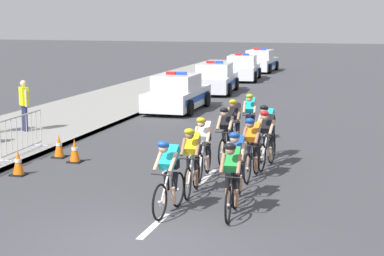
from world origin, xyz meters
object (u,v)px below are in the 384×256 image
at_px(cyclist_eleventh, 250,116).
at_px(traffic_cone_mid, 18,163).
at_px(cyclist_lead, 169,175).
at_px(cyclist_third, 192,159).
at_px(police_car_furthest, 260,62).
at_px(police_car_third, 242,69).
at_px(traffic_cone_near, 75,151).
at_px(cyclist_tenth, 266,131).
at_px(police_car_nearest, 177,94).
at_px(cyclist_sixth, 252,147).
at_px(cyclist_fifth, 203,146).
at_px(cyclist_ninth, 234,123).
at_px(cyclist_seventh, 226,133).
at_px(cyclist_fourth, 236,164).
at_px(police_car_second, 215,79).
at_px(traffic_cone_far, 59,146).
at_px(cyclist_eighth, 267,138).
at_px(crowd_barrier_middle, 22,134).
at_px(cyclist_second, 232,177).
at_px(spectator_closest, 24,102).

height_order(cyclist_eleventh, traffic_cone_mid, cyclist_eleventh).
xyz_separation_m(cyclist_lead, cyclist_eleventh, (0.09, 7.94, 0.00)).
distance_m(cyclist_third, police_car_furthest, 31.75).
relative_size(police_car_third, traffic_cone_near, 7.10).
bearing_deg(cyclist_tenth, cyclist_eleventh, 111.18).
distance_m(cyclist_third, police_car_nearest, 12.92).
height_order(police_car_furthest, traffic_cone_mid, police_car_furthest).
bearing_deg(cyclist_eleventh, cyclist_sixth, -78.38).
distance_m(cyclist_tenth, traffic_cone_mid, 6.60).
xyz_separation_m(cyclist_lead, cyclist_fifth, (-0.09, 3.04, 0.00)).
height_order(cyclist_ninth, cyclist_eleventh, same).
distance_m(cyclist_seventh, traffic_cone_near, 4.08).
distance_m(cyclist_fourth, traffic_cone_near, 5.50).
distance_m(cyclist_lead, police_car_furthest, 33.24).
relative_size(cyclist_lead, traffic_cone_mid, 2.69).
relative_size(cyclist_third, cyclist_fifth, 1.00).
bearing_deg(police_car_second, cyclist_fourth, -74.78).
height_order(cyclist_seventh, police_car_nearest, police_car_nearest).
bearing_deg(traffic_cone_far, police_car_nearest, 87.20).
height_order(cyclist_lead, cyclist_fifth, same).
bearing_deg(police_car_third, cyclist_seventh, -79.46).
bearing_deg(cyclist_fifth, cyclist_eighth, 48.93).
bearing_deg(cyclist_fourth, cyclist_seventh, 106.21).
height_order(cyclist_sixth, traffic_cone_near, cyclist_sixth).
relative_size(cyclist_tenth, crowd_barrier_middle, 0.74).
distance_m(cyclist_fourth, police_car_second, 19.54).
xyz_separation_m(cyclist_ninth, crowd_barrier_middle, (-5.41, -2.60, -0.14)).
relative_size(traffic_cone_mid, traffic_cone_far, 1.00).
xyz_separation_m(cyclist_eighth, cyclist_tenth, (-0.19, 1.05, 0.00)).
bearing_deg(cyclist_fifth, cyclist_fourth, -55.62).
bearing_deg(traffic_cone_near, police_car_furthest, 90.42).
xyz_separation_m(cyclist_fifth, cyclist_seventh, (0.15, 1.80, 0.00)).
bearing_deg(traffic_cone_mid, crowd_barrier_middle, 117.20).
bearing_deg(cyclist_ninth, cyclist_eighth, -56.97).
relative_size(cyclist_eighth, cyclist_ninth, 1.00).
bearing_deg(traffic_cone_far, cyclist_second, -34.86).
bearing_deg(crowd_barrier_middle, police_car_nearest, 81.65).
relative_size(cyclist_eighth, cyclist_tenth, 1.00).
relative_size(cyclist_fourth, cyclist_ninth, 1.00).
bearing_deg(cyclist_eleventh, spectator_closest, -173.50).
bearing_deg(cyclist_sixth, cyclist_third, -120.12).
distance_m(cyclist_second, cyclist_third, 1.79).
bearing_deg(spectator_closest, police_car_third, 80.89).
distance_m(police_car_second, crowd_barrier_middle, 16.35).
height_order(cyclist_fourth, cyclist_sixth, same).
bearing_deg(cyclist_sixth, cyclist_lead, -108.07).
bearing_deg(cyclist_fifth, cyclist_ninth, 89.94).
relative_size(cyclist_ninth, spectator_closest, 1.03).
relative_size(police_car_second, police_car_furthest, 1.02).
height_order(police_car_nearest, traffic_cone_mid, police_car_nearest).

